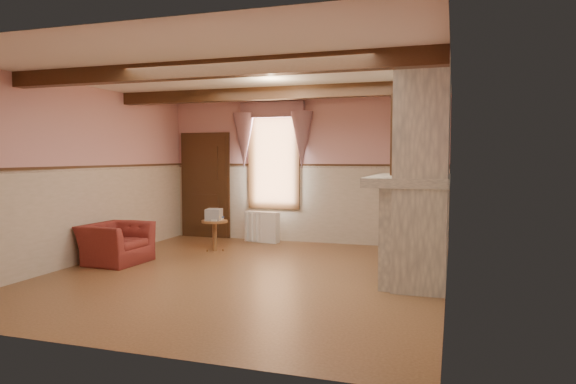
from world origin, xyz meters
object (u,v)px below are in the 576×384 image
(radiator, at_px, (262,227))
(side_table, at_px, (215,235))
(bowl, at_px, (411,172))
(mantel_clock, at_px, (415,167))
(oil_lamp, at_px, (413,165))
(armchair, at_px, (116,243))

(radiator, bearing_deg, side_table, -103.42)
(bowl, relative_size, mantel_clock, 1.48)
(side_table, distance_m, oil_lamp, 3.73)
(bowl, distance_m, mantel_clock, 0.74)
(armchair, relative_size, side_table, 1.76)
(armchair, relative_size, mantel_clock, 4.03)
(mantel_clock, height_order, oil_lamp, oil_lamp)
(radiator, relative_size, bowl, 1.98)
(bowl, bearing_deg, oil_lamp, 90.00)
(radiator, relative_size, mantel_clock, 2.92)
(armchair, xyz_separation_m, side_table, (1.02, 1.43, -0.04))
(armchair, xyz_separation_m, radiator, (1.50, 2.57, -0.01))
(side_table, bearing_deg, bowl, -14.52)
(radiator, bearing_deg, mantel_clock, -14.21)
(armchair, distance_m, oil_lamp, 4.76)
(armchair, distance_m, bowl, 4.67)
(bowl, distance_m, oil_lamp, 0.44)
(armchair, bearing_deg, bowl, -80.00)
(radiator, distance_m, bowl, 3.81)
(radiator, distance_m, mantel_clock, 3.49)
(mantel_clock, bearing_deg, armchair, -164.13)
(armchair, relative_size, radiator, 1.38)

